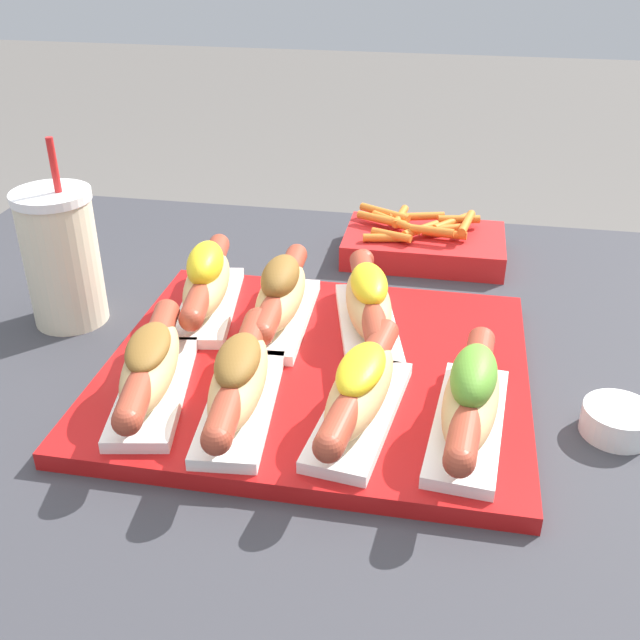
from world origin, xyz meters
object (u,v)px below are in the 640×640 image
object	(u,v)px
hot_dog_1	(239,380)
hot_dog_2	(360,389)
hot_dog_4	(207,282)
fries_basket	(423,244)
serving_tray	(316,370)
hot_dog_0	(151,366)
hot_dog_5	(281,295)
drink_cup	(62,258)
hot_dog_6	(368,302)
sauce_bowl	(618,419)
hot_dog_3	(471,398)

from	to	relation	value
hot_dog_1	hot_dog_2	world-z (taller)	hot_dog_1
hot_dog_4	fries_basket	xyz separation A→B (m)	(0.23, 0.23, -0.03)
serving_tray	hot_dog_1	distance (m)	0.12
fries_basket	hot_dog_0	bearing A→B (deg)	-119.64
serving_tray	hot_dog_2	size ratio (longest dim) A/B	1.98
hot_dog_1	hot_dog_0	bearing A→B (deg)	174.23
hot_dog_5	drink_cup	bearing A→B (deg)	-178.49
hot_dog_0	hot_dog_5	world-z (taller)	hot_dog_5
serving_tray	hot_dog_4	size ratio (longest dim) A/B	1.98
hot_dog_5	hot_dog_6	bearing A→B (deg)	1.44
serving_tray	drink_cup	world-z (taller)	drink_cup
hot_dog_6	sauce_bowl	bearing A→B (deg)	-25.62
hot_dog_0	hot_dog_2	bearing A→B (deg)	-0.58
hot_dog_3	hot_dog_6	size ratio (longest dim) A/B	1.02
hot_dog_0	hot_dog_5	bearing A→B (deg)	61.14
hot_dog_5	hot_dog_4	bearing A→B (deg)	171.20
serving_tray	hot_dog_1	world-z (taller)	hot_dog_1
hot_dog_5	sauce_bowl	world-z (taller)	hot_dog_5
hot_dog_3	hot_dog_4	distance (m)	0.35
serving_tray	hot_dog_1	xyz separation A→B (m)	(-0.05, -0.09, 0.04)
hot_dog_3	sauce_bowl	world-z (taller)	hot_dog_3
serving_tray	hot_dog_5	xyz separation A→B (m)	(-0.05, 0.08, 0.04)
hot_dog_0	drink_cup	size ratio (longest dim) A/B	0.98
hot_dog_1	fries_basket	xyz separation A→B (m)	(0.14, 0.42, -0.03)
serving_tray	hot_dog_0	xyz separation A→B (m)	(-0.14, -0.08, 0.04)
serving_tray	hot_dog_5	size ratio (longest dim) A/B	1.96
serving_tray	sauce_bowl	bearing A→B (deg)	-7.88
drink_cup	hot_dog_2	bearing A→B (deg)	-23.19
sauce_bowl	hot_dog_4	bearing A→B (deg)	163.30
serving_tray	hot_dog_0	bearing A→B (deg)	-149.51
serving_tray	fries_basket	bearing A→B (deg)	74.63
fries_basket	hot_dog_2	bearing A→B (deg)	-94.49
hot_dog_3	hot_dog_6	world-z (taller)	hot_dog_3
hot_dog_1	sauce_bowl	world-z (taller)	hot_dog_1
drink_cup	fries_basket	bearing A→B (deg)	32.63
hot_dog_0	hot_dog_1	xyz separation A→B (m)	(0.09, -0.01, 0.00)
hot_dog_0	hot_dog_6	xyz separation A→B (m)	(0.19, 0.16, 0.00)
sauce_bowl	drink_cup	xyz separation A→B (m)	(-0.60, 0.11, 0.06)
hot_dog_3	sauce_bowl	size ratio (longest dim) A/B	3.31
hot_dog_4	fries_basket	size ratio (longest dim) A/B	1.00
hot_dog_0	fries_basket	bearing A→B (deg)	60.36
hot_dog_5	hot_dog_1	bearing A→B (deg)	-89.86
hot_dog_2	sauce_bowl	bearing A→B (deg)	11.10
hot_dog_3	serving_tray	bearing A→B (deg)	151.26
hot_dog_0	hot_dog_3	size ratio (longest dim) A/B	0.99
hot_dog_0	drink_cup	bearing A→B (deg)	136.86
hot_dog_1	sauce_bowl	size ratio (longest dim) A/B	3.31
hot_dog_0	drink_cup	xyz separation A→B (m)	(-0.17, 0.15, 0.03)
hot_dog_4	sauce_bowl	bearing A→B (deg)	-16.70
serving_tray	fries_basket	distance (m)	0.34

